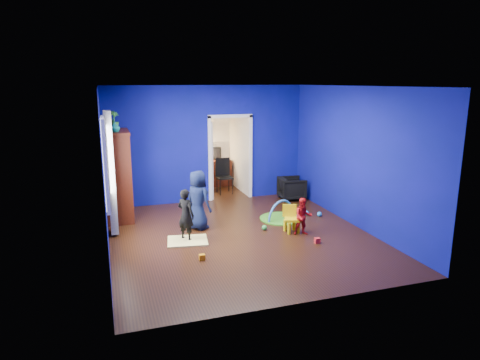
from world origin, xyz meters
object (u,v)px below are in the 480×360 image
object	(u,v)px
toddler_red	(303,217)
hopper_ball	(194,217)
vase	(115,127)
kid_chair	(292,220)
child_black	(186,215)
child_navy	(198,200)
folding_chair	(224,177)
crt_tv	(119,173)
play_mat	(281,219)
tv_armoire	(118,175)
armchair	(292,188)
study_desk	(216,173)

from	to	relation	value
toddler_red	hopper_ball	size ratio (longest dim) A/B	2.04
vase	kid_chair	size ratio (longest dim) A/B	0.42
child_black	vase	size ratio (longest dim) A/B	4.78
child_navy	folding_chair	xyz separation A→B (m)	(1.30, 2.60, -0.16)
child_black	crt_tv	bearing A→B (deg)	-7.29
toddler_red	play_mat	xyz separation A→B (m)	(-0.02, 1.03, -0.36)
tv_armoire	folding_chair	xyz separation A→B (m)	(2.82, 1.37, -0.52)
child_black	play_mat	xyz separation A→B (m)	(2.25, 0.62, -0.49)
armchair	folding_chair	bearing A→B (deg)	59.77
child_black	hopper_ball	world-z (taller)	child_black
hopper_ball	play_mat	bearing A→B (deg)	-6.08
armchair	child_black	bearing A→B (deg)	129.21
vase	child_black	bearing A→B (deg)	-52.37
armchair	toddler_red	world-z (taller)	toddler_red
crt_tv	folding_chair	world-z (taller)	crt_tv
study_desk	vase	bearing A→B (deg)	-136.96
vase	kid_chair	world-z (taller)	vase
child_navy	toddler_red	bearing A→B (deg)	-150.71
folding_chair	study_desk	bearing A→B (deg)	90.00
crt_tv	child_navy	bearing A→B (deg)	-39.65
toddler_red	vase	distance (m)	4.27
armchair	crt_tv	world-z (taller)	crt_tv
kid_chair	folding_chair	world-z (taller)	folding_chair
tv_armoire	hopper_ball	size ratio (longest dim) A/B	5.32
child_black	hopper_ball	xyz separation A→B (m)	(0.31, 0.82, -0.32)
armchair	toddler_red	bearing A→B (deg)	166.15
child_black	study_desk	xyz separation A→B (m)	(1.67, 4.13, -0.13)
hopper_ball	study_desk	bearing A→B (deg)	67.78
study_desk	hopper_ball	bearing A→B (deg)	-112.22
child_black	play_mat	distance (m)	2.38
child_navy	play_mat	xyz separation A→B (m)	(1.88, 0.04, -0.60)
child_navy	toddler_red	world-z (taller)	child_navy
child_navy	vase	bearing A→B (deg)	25.44
vase	folding_chair	size ratio (longest dim) A/B	0.23
armchair	child_navy	world-z (taller)	child_navy
crt_tv	folding_chair	size ratio (longest dim) A/B	0.76
armchair	kid_chair	world-z (taller)	armchair
study_desk	kid_chair	bearing A→B (deg)	-84.09
child_black	child_navy	bearing A→B (deg)	-71.59
child_navy	folding_chair	distance (m)	2.91
vase	study_desk	size ratio (longest dim) A/B	0.24
child_black	tv_armoire	xyz separation A→B (m)	(-1.15, 1.80, 0.47)
folding_chair	crt_tv	bearing A→B (deg)	-153.71
crt_tv	hopper_ball	size ratio (longest dim) A/B	1.90
tv_armoire	crt_tv	xyz separation A→B (m)	(0.04, 0.00, 0.04)
study_desk	armchair	bearing A→B (deg)	-53.94
vase	tv_armoire	world-z (taller)	vase
folding_chair	armchair	bearing A→B (deg)	-36.25
toddler_red	vase	world-z (taller)	vase
kid_chair	crt_tv	bearing A→B (deg)	167.11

